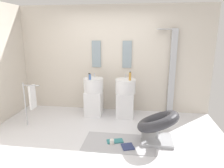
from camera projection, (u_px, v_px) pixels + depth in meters
name	position (u px, v px, depth m)	size (l,w,h in m)	color
ground_plane	(100.00, 141.00, 3.80)	(4.80, 3.60, 0.04)	silver
rear_partition	(112.00, 60.00, 5.06)	(4.80, 0.10, 2.60)	beige
pedestal_sink_left	(94.00, 95.00, 4.86)	(0.47, 0.47, 1.01)	white
pedestal_sink_right	(125.00, 97.00, 4.76)	(0.47, 0.47, 1.01)	white
vanity_mirror_left	(96.00, 54.00, 5.01)	(0.22, 0.03, 0.65)	#8C9EA8
vanity_mirror_right	(127.00, 54.00, 4.91)	(0.22, 0.03, 0.65)	#8C9EA8
shower_column	(172.00, 70.00, 4.81)	(0.49, 0.24, 2.05)	#B7BABF
lounge_chair	(158.00, 124.00, 3.67)	(1.06, 1.05, 0.65)	#B7BABF
towel_rack	(31.00, 98.00, 4.24)	(0.37, 0.22, 0.95)	#B7BABF
area_rug	(119.00, 143.00, 3.69)	(1.30, 0.69, 0.01)	#B2B2B7
magazine_navy	(128.00, 147.00, 3.54)	(0.20, 0.21, 0.02)	navy
magazine_teal	(115.00, 141.00, 3.72)	(0.29, 0.15, 0.02)	teal
coffee_mug	(112.00, 142.00, 3.63)	(0.08, 0.08, 0.09)	white
soap_bottle_grey	(89.00, 77.00, 4.61)	(0.04, 0.04, 0.15)	#99999E
soap_bottle_amber	(130.00, 76.00, 4.53)	(0.05, 0.05, 0.20)	#C68C38
soap_bottle_blue	(90.00, 77.00, 4.61)	(0.06, 0.06, 0.15)	#4C72B7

